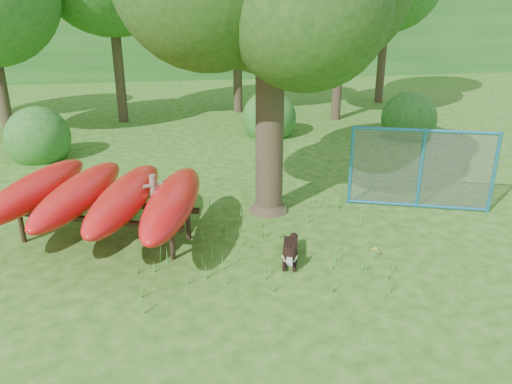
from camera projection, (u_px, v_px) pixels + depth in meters
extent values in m
plane|color=#245511|center=(256.00, 274.00, 8.27)|extent=(80.00, 80.00, 0.00)
cylinder|color=#352A1D|center=(270.00, 106.00, 10.01)|extent=(0.61, 0.61, 4.54)
cone|color=#352A1D|center=(269.00, 200.00, 10.74)|extent=(0.91, 0.91, 0.45)
sphere|color=#1D4413|center=(307.00, 5.00, 8.37)|extent=(2.90, 2.90, 2.90)
cylinder|color=#352A1D|center=(297.00, 74.00, 9.85)|extent=(1.27, 0.54, 0.97)
cylinder|color=#352A1D|center=(246.00, 54.00, 9.77)|extent=(0.98, 0.70, 0.93)
cylinder|color=#625849|center=(155.00, 208.00, 9.21)|extent=(0.15, 0.15, 1.31)
cylinder|color=#625849|center=(153.00, 185.00, 9.05)|extent=(0.36, 0.18, 0.07)
cylinder|color=black|center=(22.00, 228.00, 9.29)|extent=(0.12, 0.12, 0.57)
cylinder|color=black|center=(172.00, 244.00, 8.67)|extent=(0.12, 0.12, 0.57)
cylinder|color=black|center=(48.00, 211.00, 10.02)|extent=(0.12, 0.12, 0.57)
cylinder|color=black|center=(188.00, 225.00, 9.40)|extent=(0.12, 0.12, 0.57)
cube|color=black|center=(93.00, 220.00, 8.87)|extent=(3.21, 1.41, 0.09)
cube|color=black|center=(114.00, 203.00, 9.60)|extent=(3.21, 1.41, 0.09)
ellipsoid|color=red|center=(35.00, 189.00, 9.41)|extent=(1.86, 3.52, 0.55)
ellipsoid|color=red|center=(79.00, 193.00, 9.22)|extent=(1.76, 3.53, 0.55)
ellipsoid|color=red|center=(125.00, 197.00, 9.03)|extent=(1.65, 3.54, 0.55)
ellipsoid|color=red|center=(173.00, 201.00, 8.84)|extent=(1.54, 3.54, 0.55)
cube|color=black|center=(290.00, 250.00, 8.82)|extent=(0.42, 0.71, 0.23)
cube|color=beige|center=(290.00, 259.00, 8.56)|extent=(0.24, 0.18, 0.21)
sphere|color=black|center=(290.00, 254.00, 8.33)|extent=(0.25, 0.25, 0.25)
cube|color=beige|center=(289.00, 259.00, 8.24)|extent=(0.13, 0.15, 0.09)
sphere|color=beige|center=(285.00, 256.00, 8.33)|extent=(0.11, 0.11, 0.11)
sphere|color=beige|center=(294.00, 257.00, 8.32)|extent=(0.11, 0.11, 0.11)
cone|color=black|center=(286.00, 246.00, 8.32)|extent=(0.12, 0.13, 0.12)
cone|color=black|center=(294.00, 246.00, 8.31)|extent=(0.09, 0.11, 0.12)
cylinder|color=black|center=(284.00, 265.00, 8.45)|extent=(0.14, 0.29, 0.07)
cylinder|color=black|center=(295.00, 266.00, 8.44)|extent=(0.14, 0.29, 0.07)
sphere|color=black|center=(294.00, 237.00, 9.12)|extent=(0.15, 0.15, 0.15)
torus|color=blue|center=(290.00, 255.00, 8.42)|extent=(0.25, 0.13, 0.24)
cylinder|color=teal|center=(351.00, 165.00, 10.89)|extent=(0.10, 0.10, 1.77)
cylinder|color=teal|center=(421.00, 169.00, 10.64)|extent=(0.10, 0.10, 1.77)
cylinder|color=teal|center=(494.00, 173.00, 10.40)|extent=(0.10, 0.10, 1.77)
cylinder|color=teal|center=(426.00, 131.00, 10.34)|extent=(2.79, 1.08, 0.07)
cylinder|color=teal|center=(416.00, 205.00, 10.94)|extent=(2.79, 1.08, 0.07)
plane|color=gray|center=(421.00, 169.00, 10.64)|extent=(2.76, 1.01, 2.94)
cylinder|color=#489831|center=(374.00, 254.00, 8.73)|extent=(0.02, 0.02, 0.19)
sphere|color=yellow|center=(375.00, 249.00, 8.70)|extent=(0.03, 0.03, 0.03)
sphere|color=yellow|center=(376.00, 248.00, 8.73)|extent=(0.03, 0.03, 0.03)
sphere|color=yellow|center=(372.00, 249.00, 8.72)|extent=(0.03, 0.03, 0.03)
sphere|color=yellow|center=(377.00, 250.00, 8.68)|extent=(0.03, 0.03, 0.03)
sphere|color=yellow|center=(375.00, 249.00, 8.67)|extent=(0.03, 0.03, 0.03)
cylinder|color=#352A1D|center=(117.00, 49.00, 17.89)|extent=(0.36, 0.36, 5.25)
cylinder|color=#352A1D|center=(238.00, 64.00, 19.78)|extent=(0.36, 0.36, 3.85)
sphere|color=#205E1E|center=(237.00, 4.00, 18.99)|extent=(4.00, 4.00, 4.00)
cylinder|color=#352A1D|center=(339.00, 55.00, 18.34)|extent=(0.36, 0.36, 4.76)
cylinder|color=#352A1D|center=(383.00, 46.00, 21.55)|extent=(0.36, 0.36, 4.90)
sphere|color=#205E1E|center=(41.00, 158.00, 14.37)|extent=(1.80, 1.80, 1.80)
sphere|color=#205E1E|center=(407.00, 137.00, 16.67)|extent=(1.80, 1.80, 1.80)
sphere|color=#205E1E|center=(269.00, 135.00, 16.87)|extent=(1.80, 1.80, 1.80)
cube|color=#205E1E|center=(184.00, 21.00, 32.96)|extent=(80.00, 12.00, 6.00)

